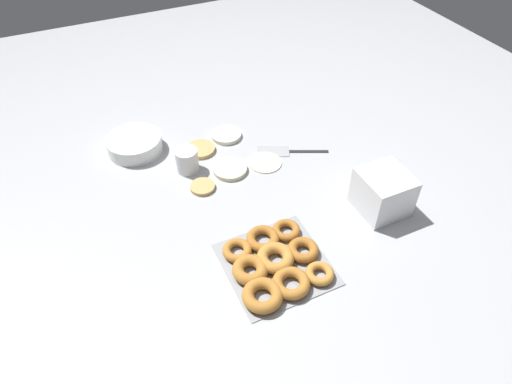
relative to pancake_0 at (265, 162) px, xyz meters
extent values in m
plane|color=#B2B5BA|center=(-0.05, -0.03, 0.00)|extent=(3.00, 3.00, 0.00)
cylinder|color=beige|center=(0.00, 0.00, 0.00)|extent=(0.12, 0.12, 0.01)
cylinder|color=silver|center=(-0.07, 0.20, 0.00)|extent=(0.11, 0.11, 0.02)
cylinder|color=beige|center=(-0.13, 0.01, 0.00)|extent=(0.12, 0.12, 0.02)
cylinder|color=tan|center=(-0.18, 0.16, 0.00)|extent=(0.11, 0.11, 0.01)
cylinder|color=tan|center=(-0.24, -0.03, 0.00)|extent=(0.08, 0.08, 0.01)
cube|color=#93969B|center=(-0.17, -0.41, 0.00)|extent=(0.28, 0.28, 0.01)
torus|color=#B7752D|center=(-0.25, -0.50, 0.02)|extent=(0.11, 0.11, 0.03)
torus|color=#B7752D|center=(-0.17, -0.50, 0.02)|extent=(0.10, 0.10, 0.03)
torus|color=#C68438|center=(-0.08, -0.50, 0.01)|extent=(0.08, 0.08, 0.02)
torus|color=#B7752D|center=(-0.25, -0.42, 0.02)|extent=(0.10, 0.10, 0.03)
torus|color=#C68438|center=(-0.17, -0.41, 0.02)|extent=(0.11, 0.11, 0.03)
torus|color=#AD6B28|center=(-0.08, -0.41, 0.02)|extent=(0.09, 0.09, 0.03)
torus|color=#B7752D|center=(-0.25, -0.33, 0.01)|extent=(0.08, 0.08, 0.02)
torus|color=#AD6B28|center=(-0.17, -0.33, 0.02)|extent=(0.10, 0.10, 0.03)
torus|color=#AD6B28|center=(-0.09, -0.33, 0.01)|extent=(0.08, 0.08, 0.02)
cylinder|color=white|center=(-0.40, 0.26, 0.02)|extent=(0.20, 0.20, 0.05)
cube|color=white|center=(0.23, -0.35, 0.01)|extent=(0.14, 0.15, 0.03)
cube|color=white|center=(0.23, -0.35, 0.04)|extent=(0.14, 0.15, 0.03)
cube|color=white|center=(0.23, -0.35, 0.06)|extent=(0.14, 0.15, 0.03)
cube|color=white|center=(0.23, -0.35, 0.09)|extent=(0.14, 0.15, 0.03)
cube|color=white|center=(0.23, -0.35, 0.12)|extent=(0.14, 0.15, 0.03)
cylinder|color=white|center=(-0.26, 0.08, 0.04)|extent=(0.08, 0.08, 0.08)
cube|color=black|center=(0.17, -0.01, 0.00)|extent=(0.14, 0.07, 0.01)
cube|color=#A8A8AD|center=(0.05, 0.05, 0.00)|extent=(0.13, 0.10, 0.01)
camera|label=1|loc=(-0.55, -1.11, 1.03)|focal=32.00mm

